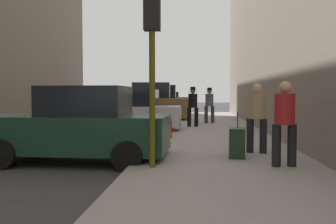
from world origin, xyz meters
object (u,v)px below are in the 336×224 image
object	(u,v)px
pedestrian_with_beanie	(209,103)
parked_red_hatchback	(167,102)
fire_hydrant	(169,127)
pedestrian_with_fedora	(193,105)
traffic_light	(152,35)
pedestrian_in_tan_coat	(257,114)
parked_dark_green_sedan	(80,126)
parked_silver_sedan	(130,112)
rolling_suitcase	(237,143)
pedestrian_in_red_jacket	(285,119)
parked_bronze_suv	(149,104)
parked_black_suv	(159,102)

from	to	relation	value
pedestrian_with_beanie	parked_red_hatchback	bearing A→B (deg)	102.90
fire_hydrant	pedestrian_with_fedora	xyz separation A→B (m)	(0.75, 4.42, 0.64)
traffic_light	pedestrian_in_tan_coat	distance (m)	3.51
parked_dark_green_sedan	pedestrian_in_tan_coat	size ratio (longest dim) A/B	2.48
parked_silver_sedan	pedestrian_with_fedora	bearing A→B (deg)	31.36
pedestrian_in_tan_coat	rolling_suitcase	bearing A→B (deg)	-127.14
parked_red_hatchback	pedestrian_with_beanie	size ratio (longest dim) A/B	2.36
parked_dark_green_sedan	pedestrian_with_beanie	xyz separation A→B (m)	(3.36, 10.33, 0.29)
parked_red_hatchback	fire_hydrant	xyz separation A→B (m)	(1.80, -21.19, -0.35)
pedestrian_with_beanie	pedestrian_with_fedora	size ratio (longest dim) A/B	1.00
parked_silver_sedan	fire_hydrant	distance (m)	3.40
parked_silver_sedan	pedestrian_in_red_jacket	bearing A→B (deg)	-59.37
pedestrian_in_red_jacket	parked_red_hatchback	bearing A→B (deg)	99.83
fire_hydrant	pedestrian_with_fedora	distance (m)	4.53
parked_red_hatchback	pedestrian_in_tan_coat	xyz separation A→B (m)	(4.21, -24.19, 0.26)
pedestrian_with_beanie	fire_hydrant	bearing A→B (deg)	-103.43
parked_red_hatchback	pedestrian_with_beanie	bearing A→B (deg)	-77.10
pedestrian_in_tan_coat	rolling_suitcase	distance (m)	1.09
parked_silver_sedan	pedestrian_in_red_jacket	xyz separation A→B (m)	(4.49, -7.58, 0.26)
parked_bronze_suv	traffic_light	world-z (taller)	traffic_light
parked_bronze_suv	pedestrian_in_tan_coat	xyz separation A→B (m)	(4.21, -11.87, 0.07)
fire_hydrant	pedestrian_with_fedora	bearing A→B (deg)	80.39
parked_dark_green_sedan	parked_silver_sedan	bearing A→B (deg)	90.00
parked_silver_sedan	fire_hydrant	bearing A→B (deg)	-57.79
pedestrian_in_tan_coat	pedestrian_with_fedora	distance (m)	7.60
traffic_light	parked_red_hatchback	bearing A→B (deg)	94.05
parked_black_suv	traffic_light	xyz separation A→B (m)	(1.85, -19.72, 1.73)
pedestrian_with_beanie	parked_bronze_suv	bearing A→B (deg)	145.04
parked_black_suv	pedestrian_in_tan_coat	bearing A→B (deg)	-76.63
parked_dark_green_sedan	pedestrian_in_red_jacket	distance (m)	4.59
pedestrian_in_tan_coat	rolling_suitcase	size ratio (longest dim) A/B	1.64
pedestrian_in_tan_coat	parked_bronze_suv	bearing A→B (deg)	109.55
parked_dark_green_sedan	parked_silver_sedan	xyz separation A→B (m)	(0.00, 6.68, 0.00)
pedestrian_in_tan_coat	pedestrian_with_beanie	xyz separation A→B (m)	(-0.85, 9.52, 0.03)
parked_red_hatchback	pedestrian_in_red_jacket	bearing A→B (deg)	-80.17
pedestrian_in_tan_coat	pedestrian_with_fedora	bearing A→B (deg)	102.63
pedestrian_in_red_jacket	pedestrian_with_fedora	bearing A→B (deg)	101.97
rolling_suitcase	pedestrian_in_tan_coat	bearing A→B (deg)	52.86
parked_dark_green_sedan	pedestrian_in_tan_coat	world-z (taller)	pedestrian_in_tan_coat
parked_red_hatchback	pedestrian_in_red_jacket	xyz separation A→B (m)	(4.49, -25.92, 0.26)
parked_bronze_suv	pedestrian_with_fedora	distance (m)	5.13
fire_hydrant	pedestrian_with_beanie	bearing A→B (deg)	76.57
fire_hydrant	traffic_light	size ratio (longest dim) A/B	0.20
pedestrian_in_tan_coat	parked_silver_sedan	bearing A→B (deg)	125.72
pedestrian_in_tan_coat	traffic_light	bearing A→B (deg)	-139.76
traffic_light	pedestrian_with_beanie	xyz separation A→B (m)	(1.51, 11.51, -1.62)
parked_silver_sedan	parked_black_suv	distance (m)	11.86
parked_silver_sedan	parked_black_suv	xyz separation A→B (m)	(-0.00, 11.86, 0.18)
parked_bronze_suv	pedestrian_in_red_jacket	size ratio (longest dim) A/B	2.73
parked_black_suv	pedestrian_with_beanie	world-z (taller)	parked_black_suv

